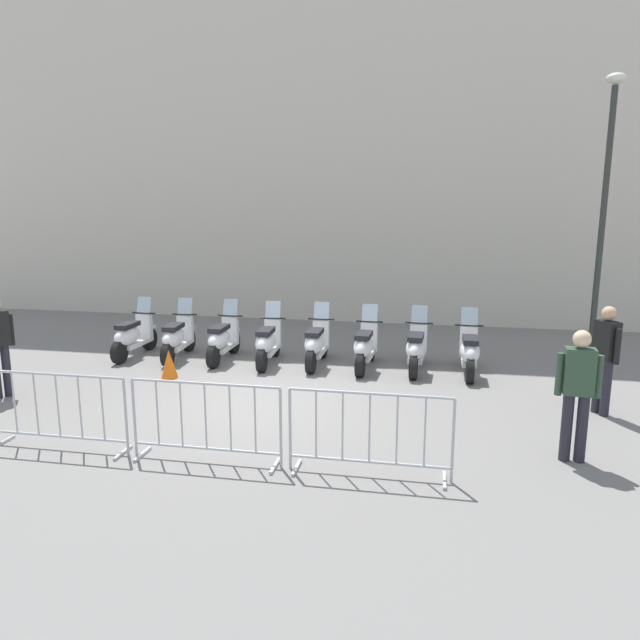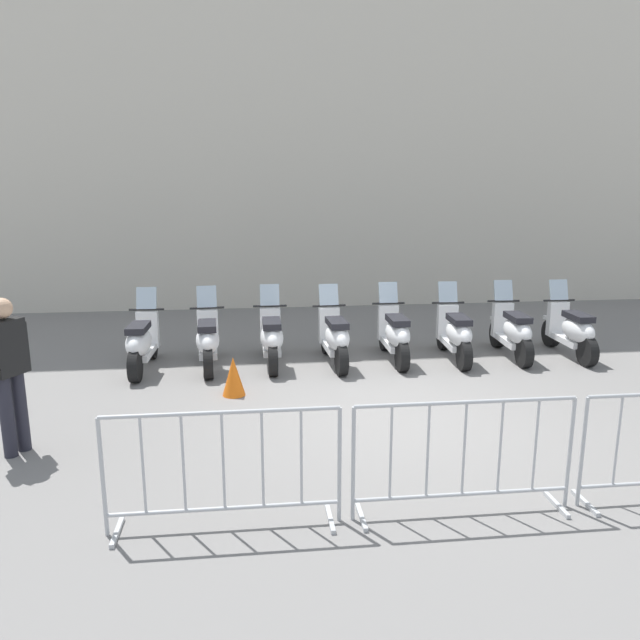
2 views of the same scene
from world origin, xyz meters
The scene contains 17 objects.
ground_plane centered at (0.00, 0.00, 0.00)m, with size 120.00×120.00×0.00m, color slate.
building_facade centered at (1.14, 8.13, 5.85)m, with size 28.00×2.40×11.71m, color beige.
motorcycle_0 centered at (-3.18, 2.76, 0.45)m, with size 0.65×1.72×1.24m.
motorcycle_1 centered at (-2.17, 2.64, 0.45)m, with size 0.56×1.73×1.24m.
motorcycle_2 centered at (-1.17, 2.54, 0.45)m, with size 0.62×1.72×1.24m.
motorcycle_3 centered at (-0.18, 2.31, 0.45)m, with size 0.56×1.73×1.24m.
motorcycle_4 centered at (0.83, 2.25, 0.45)m, with size 0.62×1.72×1.24m.
motorcycle_5 centered at (1.81, 2.05, 0.45)m, with size 0.67×1.72×1.24m.
motorcycle_6 centered at (2.82, 1.95, 0.45)m, with size 0.67×1.71×1.24m.
motorcycle_7 centered at (3.81, 1.75, 0.45)m, with size 0.63×1.72×1.24m.
barrier_segment_0 centered at (-2.40, -2.03, 0.52)m, with size 1.99×0.69×1.07m.
barrier_segment_1 centered at (-0.33, -2.33, 0.52)m, with size 1.99×0.69×1.07m.
barrier_segment_2 centered at (1.74, -2.62, 0.52)m, with size 1.99×0.69×1.07m.
street_lamp centered at (6.46, 2.62, 3.44)m, with size 0.36×0.36×5.69m.
officer_near_row_end centered at (5.47, -0.29, 0.98)m, with size 0.33×0.52×1.73m.
officer_by_barriers centered at (4.38, -2.07, 0.98)m, with size 0.54×0.29×1.73m.
traffic_cone centered at (-1.93, 1.29, 0.28)m, with size 0.32×0.32×0.55m, color orange.
Camera 1 is at (1.48, -9.22, 3.26)m, focal length 32.55 mm.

